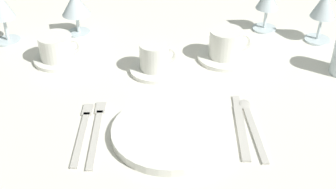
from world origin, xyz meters
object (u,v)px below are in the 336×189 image
object	(u,v)px
spoon_soup	(251,121)
wine_glass_right	(324,7)
coffee_cup_left	(226,43)
dinner_plate	(169,132)
coffee_cup_right	(155,56)
wine_glass_far	(1,8)
dinner_knife	(241,127)
coffee_cup_far	(56,47)
wine_glass_centre	(268,1)
wine_glass_left	(76,6)
fork_inner	(83,130)
fork_outer	(97,130)

from	to	relation	value
spoon_soup	wine_glass_right	bearing A→B (deg)	55.57
coffee_cup_left	dinner_plate	bearing A→B (deg)	-116.37
dinner_plate	coffee_cup_right	world-z (taller)	coffee_cup_right
wine_glass_far	dinner_knife	bearing A→B (deg)	-33.79
dinner_knife	coffee_cup_far	world-z (taller)	coffee_cup_far
coffee_cup_left	wine_glass_centre	world-z (taller)	wine_glass_centre
dinner_knife	spoon_soup	world-z (taller)	spoon_soup
coffee_cup_far	wine_glass_left	xyz separation A→B (m)	(0.03, 0.15, 0.05)
coffee_cup_left	wine_glass_right	bearing A→B (deg)	19.26
wine_glass_left	spoon_soup	bearing A→B (deg)	-44.57
coffee_cup_right	fork_inner	bearing A→B (deg)	-122.84
dinner_knife	wine_glass_centre	bearing A→B (deg)	73.21
dinner_plate	coffee_cup_right	bearing A→B (deg)	96.61
wine_glass_centre	wine_glass_right	distance (m)	0.15
dinner_knife	coffee_cup_left	xyz separation A→B (m)	(0.00, 0.29, 0.04)
fork_outer	spoon_soup	xyz separation A→B (m)	(0.33, 0.02, 0.00)
dinner_plate	fork_outer	size ratio (longest dim) A/B	1.11
dinner_plate	coffee_cup_far	world-z (taller)	coffee_cup_far
dinner_plate	coffee_cup_right	distance (m)	0.26
wine_glass_centre	fork_outer	bearing A→B (deg)	-133.82
fork_inner	coffee_cup_left	bearing A→B (deg)	41.23
coffee_cup_left	wine_glass_right	xyz separation A→B (m)	(0.27, 0.09, 0.05)
dinner_knife	coffee_cup_right	world-z (taller)	coffee_cup_right
coffee_cup_left	wine_glass_right	size ratio (longest dim) A/B	0.74
spoon_soup	fork_outer	bearing A→B (deg)	-175.75
coffee_cup_left	wine_glass_centre	bearing A→B (deg)	50.83
coffee_cup_left	coffee_cup_right	size ratio (longest dim) A/B	1.13
wine_glass_centre	wine_glass_right	xyz separation A→B (m)	(0.14, -0.07, 0.01)
coffee_cup_left	wine_glass_left	bearing A→B (deg)	159.47
dinner_knife	wine_glass_far	bearing A→B (deg)	146.21
fork_outer	wine_glass_left	distance (m)	0.46
dinner_plate	wine_glass_right	world-z (taller)	wine_glass_right
spoon_soup	coffee_cup_far	world-z (taller)	coffee_cup_far
coffee_cup_far	wine_glass_right	bearing A→B (deg)	7.75
spoon_soup	wine_glass_centre	size ratio (longest dim) A/B	1.65
dinner_plate	wine_glass_far	size ratio (longest dim) A/B	1.64
fork_outer	fork_inner	world-z (taller)	same
wine_glass_centre	wine_glass_far	size ratio (longest dim) A/B	0.88
spoon_soup	wine_glass_right	distance (m)	0.45
spoon_soup	wine_glass_centre	world-z (taller)	wine_glass_centre
coffee_cup_right	coffee_cup_far	size ratio (longest dim) A/B	0.90
fork_inner	coffee_cup_left	world-z (taller)	coffee_cup_left
fork_inner	coffee_cup_far	bearing A→B (deg)	109.25
coffee_cup_left	wine_glass_far	xyz separation A→B (m)	(-0.60, 0.11, 0.05)
dinner_plate	coffee_cup_left	world-z (taller)	coffee_cup_left
coffee_cup_far	wine_glass_right	xyz separation A→B (m)	(0.71, 0.10, 0.06)
coffee_cup_far	wine_glass_far	distance (m)	0.20
coffee_cup_far	wine_glass_centre	world-z (taller)	wine_glass_centre
fork_outer	spoon_soup	distance (m)	0.33
wine_glass_far	spoon_soup	bearing A→B (deg)	-31.31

